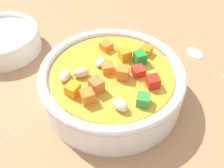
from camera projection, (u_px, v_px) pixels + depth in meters
ground_plane at (112, 101)px, 41.49cm from camera, size 140.00×140.00×2.00cm
soup_bowl_main at (112, 83)px, 38.54cm from camera, size 21.01×21.01×6.93cm
spoon at (213, 66)px, 45.15cm from camera, size 11.56×19.57×0.99cm
side_bowl_small at (3, 39)px, 47.61cm from camera, size 13.64×13.64×4.05cm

